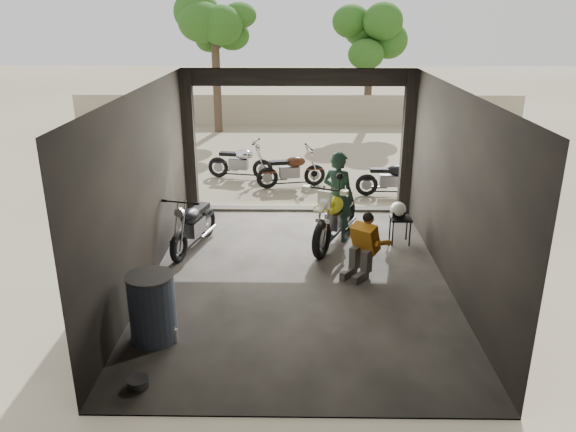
{
  "coord_description": "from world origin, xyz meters",
  "views": [
    {
      "loc": [
        -0.04,
        -8.67,
        4.32
      ],
      "look_at": [
        -0.18,
        0.6,
        0.93
      ],
      "focal_mm": 35.0,
      "sensor_mm": 36.0,
      "label": 1
    }
  ],
  "objects_px": {
    "main_bike": "(335,212)",
    "mechanic": "(361,247)",
    "left_bike": "(193,221)",
    "outside_bike_a": "(240,159)",
    "rider": "(338,197)",
    "stool": "(400,221)",
    "sign_post": "(457,140)",
    "outside_bike_c": "(392,176)",
    "outside_bike_b": "(291,167)",
    "helmet": "(398,209)",
    "oil_drum": "(152,309)"
  },
  "relations": [
    {
      "from": "left_bike",
      "to": "rider",
      "type": "xyz_separation_m",
      "value": [
        2.78,
        0.47,
        0.35
      ]
    },
    {
      "from": "left_bike",
      "to": "mechanic",
      "type": "height_order",
      "value": "left_bike"
    },
    {
      "from": "outside_bike_a",
      "to": "mechanic",
      "type": "relative_size",
      "value": 1.45
    },
    {
      "from": "left_bike",
      "to": "oil_drum",
      "type": "height_order",
      "value": "left_bike"
    },
    {
      "from": "helmet",
      "to": "oil_drum",
      "type": "relative_size",
      "value": 0.33
    },
    {
      "from": "stool",
      "to": "left_bike",
      "type": "bearing_deg",
      "value": -175.84
    },
    {
      "from": "mechanic",
      "to": "outside_bike_c",
      "type": "bearing_deg",
      "value": 113.48
    },
    {
      "from": "outside_bike_c",
      "to": "oil_drum",
      "type": "height_order",
      "value": "outside_bike_c"
    },
    {
      "from": "mechanic",
      "to": "stool",
      "type": "xyz_separation_m",
      "value": [
        0.93,
        1.48,
        -0.07
      ]
    },
    {
      "from": "stool",
      "to": "helmet",
      "type": "xyz_separation_m",
      "value": [
        -0.05,
        0.04,
        0.22
      ]
    },
    {
      "from": "outside_bike_a",
      "to": "outside_bike_c",
      "type": "bearing_deg",
      "value": -100.7
    },
    {
      "from": "outside_bike_a",
      "to": "oil_drum",
      "type": "height_order",
      "value": "outside_bike_a"
    },
    {
      "from": "outside_bike_a",
      "to": "outside_bike_b",
      "type": "bearing_deg",
      "value": -108.88
    },
    {
      "from": "sign_post",
      "to": "main_bike",
      "type": "bearing_deg",
      "value": -129.17
    },
    {
      "from": "mechanic",
      "to": "oil_drum",
      "type": "bearing_deg",
      "value": -107.45
    },
    {
      "from": "oil_drum",
      "to": "main_bike",
      "type": "bearing_deg",
      "value": 52.15
    },
    {
      "from": "outside_bike_c",
      "to": "outside_bike_a",
      "type": "bearing_deg",
      "value": 70.23
    },
    {
      "from": "left_bike",
      "to": "outside_bike_b",
      "type": "xyz_separation_m",
      "value": [
        1.83,
        4.05,
        -0.02
      ]
    },
    {
      "from": "main_bike",
      "to": "outside_bike_b",
      "type": "height_order",
      "value": "main_bike"
    },
    {
      "from": "rider",
      "to": "helmet",
      "type": "bearing_deg",
      "value": -153.42
    },
    {
      "from": "main_bike",
      "to": "sign_post",
      "type": "xyz_separation_m",
      "value": [
        3.07,
        3.0,
        0.77
      ]
    },
    {
      "from": "mechanic",
      "to": "helmet",
      "type": "distance_m",
      "value": 1.76
    },
    {
      "from": "rider",
      "to": "oil_drum",
      "type": "xyz_separation_m",
      "value": [
        -2.78,
        -3.7,
        -0.42
      ]
    },
    {
      "from": "left_bike",
      "to": "helmet",
      "type": "distance_m",
      "value": 3.96
    },
    {
      "from": "stool",
      "to": "helmet",
      "type": "height_order",
      "value": "helmet"
    },
    {
      "from": "rider",
      "to": "mechanic",
      "type": "distance_m",
      "value": 1.72
    },
    {
      "from": "outside_bike_b",
      "to": "oil_drum",
      "type": "bearing_deg",
      "value": 153.07
    },
    {
      "from": "outside_bike_b",
      "to": "sign_post",
      "type": "distance_m",
      "value": 4.14
    },
    {
      "from": "main_bike",
      "to": "outside_bike_c",
      "type": "height_order",
      "value": "main_bike"
    },
    {
      "from": "main_bike",
      "to": "mechanic",
      "type": "bearing_deg",
      "value": -53.6
    },
    {
      "from": "main_bike",
      "to": "rider",
      "type": "height_order",
      "value": "rider"
    },
    {
      "from": "stool",
      "to": "sign_post",
      "type": "bearing_deg",
      "value": 59.0
    },
    {
      "from": "left_bike",
      "to": "outside_bike_c",
      "type": "relative_size",
      "value": 1.07
    },
    {
      "from": "outside_bike_b",
      "to": "outside_bike_c",
      "type": "relative_size",
      "value": 1.03
    },
    {
      "from": "sign_post",
      "to": "mechanic",
      "type": "bearing_deg",
      "value": -114.92
    },
    {
      "from": "main_bike",
      "to": "outside_bike_b",
      "type": "relative_size",
      "value": 1.26
    },
    {
      "from": "stool",
      "to": "sign_post",
      "type": "height_order",
      "value": "sign_post"
    },
    {
      "from": "outside_bike_c",
      "to": "stool",
      "type": "height_order",
      "value": "outside_bike_c"
    },
    {
      "from": "left_bike",
      "to": "outside_bike_a",
      "type": "xyz_separation_m",
      "value": [
        0.43,
        4.84,
        -0.02
      ]
    },
    {
      "from": "outside_bike_a",
      "to": "mechanic",
      "type": "bearing_deg",
      "value": -145.97
    },
    {
      "from": "main_bike",
      "to": "outside_bike_b",
      "type": "xyz_separation_m",
      "value": [
        -0.89,
        3.78,
        -0.13
      ]
    },
    {
      "from": "left_bike",
      "to": "helmet",
      "type": "relative_size",
      "value": 5.02
    },
    {
      "from": "main_bike",
      "to": "outside_bike_c",
      "type": "distance_m",
      "value": 3.46
    },
    {
      "from": "rider",
      "to": "helmet",
      "type": "distance_m",
      "value": 1.19
    },
    {
      "from": "mechanic",
      "to": "oil_drum",
      "type": "relative_size",
      "value": 1.11
    },
    {
      "from": "sign_post",
      "to": "oil_drum",
      "type": "bearing_deg",
      "value": -125.21
    },
    {
      "from": "rider",
      "to": "mechanic",
      "type": "xyz_separation_m",
      "value": [
        0.29,
        -1.65,
        -0.36
      ]
    },
    {
      "from": "left_bike",
      "to": "outside_bike_b",
      "type": "distance_m",
      "value": 4.45
    },
    {
      "from": "left_bike",
      "to": "oil_drum",
      "type": "xyz_separation_m",
      "value": [
        0.0,
        -3.23,
        -0.07
      ]
    },
    {
      "from": "oil_drum",
      "to": "outside_bike_b",
      "type": "bearing_deg",
      "value": 75.89
    }
  ]
}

